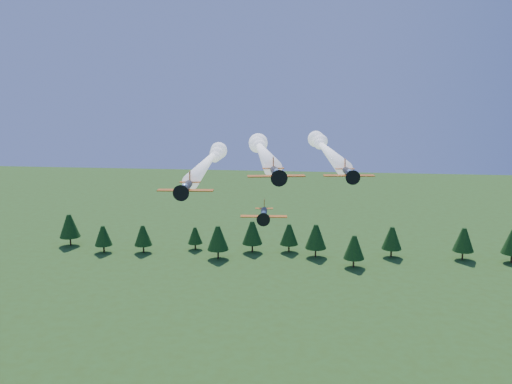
# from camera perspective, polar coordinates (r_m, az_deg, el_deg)

# --- Properties ---
(plane_lead) EXTENTS (12.36, 42.62, 3.70)m
(plane_lead) POSITION_cam_1_polar(r_m,az_deg,el_deg) (97.92, 0.57, 4.21)
(plane_lead) COLOR black
(plane_lead) RESTS_ON ground
(plane_left) EXTENTS (9.17, 49.63, 3.70)m
(plane_left) POSITION_cam_1_polar(r_m,az_deg,el_deg) (111.03, -4.80, 3.12)
(plane_left) COLOR black
(plane_left) RESTS_ON ground
(plane_right) EXTENTS (10.73, 51.23, 3.70)m
(plane_right) POSITION_cam_1_polar(r_m,az_deg,el_deg) (113.98, 7.00, 4.24)
(plane_right) COLOR black
(plane_right) RESTS_ON ground
(plane_slot) EXTENTS (7.75, 8.42, 2.72)m
(plane_slot) POSITION_cam_1_polar(r_m,az_deg,el_deg) (93.76, 0.79, -2.20)
(plane_slot) COLOR black
(plane_slot) RESTS_ON ground
(treeline) EXTENTS (175.33, 21.43, 11.95)m
(treeline) POSITION_cam_1_polar(r_m,az_deg,el_deg) (202.23, 3.84, -4.53)
(treeline) COLOR #382314
(treeline) RESTS_ON ground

